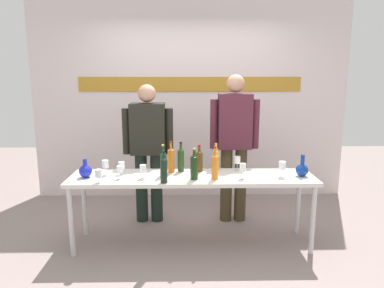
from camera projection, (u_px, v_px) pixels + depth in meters
ground_plane at (192, 243)px, 3.80m from camera, size 10.00×10.00×0.00m
back_wall at (190, 92)px, 5.06m from camera, size 4.40×0.11×3.00m
display_table at (192, 182)px, 3.67m from camera, size 2.48×0.57×0.74m
decanter_blue_left at (85, 171)px, 3.58m from camera, size 0.13×0.13×0.19m
decanter_blue_right at (302, 169)px, 3.63m from camera, size 0.13×0.13×0.22m
presenter_left at (148, 145)px, 4.21m from camera, size 0.59×0.22×1.64m
presenter_right at (234, 140)px, 4.22m from camera, size 0.57×0.22×1.75m
wine_bottle_0 at (194, 166)px, 3.51m from camera, size 0.08×0.08×0.31m
wine_bottle_1 at (171, 159)px, 3.76m from camera, size 0.07×0.07×0.33m
wine_bottle_2 at (199, 160)px, 3.79m from camera, size 0.07×0.07×0.29m
wine_bottle_3 at (216, 159)px, 3.85m from camera, size 0.07×0.07×0.29m
wine_bottle_4 at (215, 166)px, 3.52m from camera, size 0.07×0.07×0.33m
wine_bottle_5 at (181, 159)px, 3.79m from camera, size 0.07×0.07×0.32m
wine_bottle_6 at (164, 169)px, 3.40m from camera, size 0.07×0.07×0.31m
wine_bottle_7 at (163, 163)px, 3.62m from camera, size 0.07×0.07×0.33m
wine_glass_left_0 at (122, 166)px, 3.69m from camera, size 0.07×0.07×0.13m
wine_glass_left_1 at (105, 164)px, 3.66m from camera, size 0.07×0.07×0.16m
wine_glass_left_2 at (143, 169)px, 3.55m from camera, size 0.07×0.07×0.14m
wine_glass_left_3 at (120, 169)px, 3.54m from camera, size 0.06×0.06×0.13m
wine_glass_left_4 at (98, 173)px, 3.40m from camera, size 0.07×0.07×0.13m
wine_glass_right_0 at (243, 168)px, 3.54m from camera, size 0.06×0.06×0.15m
wine_glass_right_1 at (282, 166)px, 3.59m from camera, size 0.07×0.07×0.16m
wine_glass_right_2 at (237, 160)px, 3.82m from camera, size 0.07×0.07×0.16m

